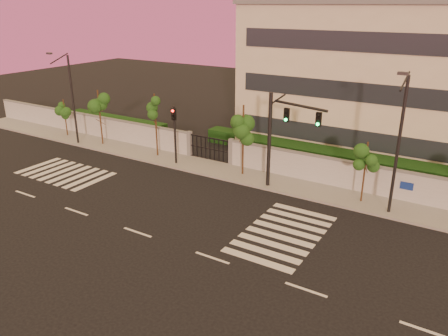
{
  "coord_description": "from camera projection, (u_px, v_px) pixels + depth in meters",
  "views": [
    {
      "loc": [
        15.41,
        -15.85,
        12.04
      ],
      "look_at": [
        2.01,
        6.0,
        2.32
      ],
      "focal_mm": 35.0,
      "sensor_mm": 36.0,
      "label": 1
    }
  ],
  "objects": [
    {
      "name": "hedge_row",
      "position": [
        271.0,
        151.0,
        35.32
      ],
      "size": [
        41.0,
        4.25,
        1.8
      ],
      "color": "black",
      "rests_on": "ground"
    },
    {
      "name": "perimeter_wall",
      "position": [
        244.0,
        155.0,
        33.57
      ],
      "size": [
        60.0,
        0.36,
        2.2
      ],
      "color": "#AAACB1",
      "rests_on": "ground"
    },
    {
      "name": "institutional_building",
      "position": [
        400.0,
        80.0,
        35.38
      ],
      "size": [
        24.4,
        12.4,
        12.25
      ],
      "color": "beige",
      "rests_on": "ground"
    },
    {
      "name": "traffic_signal_secondary",
      "position": [
        175.0,
        128.0,
        33.61
      ],
      "size": [
        0.37,
        0.35,
        4.73
      ],
      "rotation": [
        0.0,
        0.0,
        0.06
      ],
      "color": "black",
      "rests_on": "ground"
    },
    {
      "name": "street_tree_e",
      "position": [
        366.0,
        159.0,
        26.97
      ],
      "size": [
        1.34,
        1.06,
        4.1
      ],
      "color": "#382314",
      "rests_on": "ground"
    },
    {
      "name": "streetlight_west",
      "position": [
        71.0,
        96.0,
        37.96
      ],
      "size": [
        0.49,
        1.99,
        8.28
      ],
      "color": "black",
      "rests_on": "ground"
    },
    {
      "name": "street_tree_c",
      "position": [
        156.0,
        111.0,
        35.06
      ],
      "size": [
        1.58,
        1.26,
        5.3
      ],
      "color": "#382314",
      "rests_on": "ground"
    },
    {
      "name": "streetlight_east",
      "position": [
        399.0,
        140.0,
        24.79
      ],
      "size": [
        0.52,
        2.11,
        8.79
      ],
      "color": "black",
      "rests_on": "ground"
    },
    {
      "name": "road_markings",
      "position": [
        159.0,
        202.0,
        28.2
      ],
      "size": [
        57.0,
        7.62,
        0.02
      ],
      "color": "silver",
      "rests_on": "ground"
    },
    {
      "name": "street_tree_b",
      "position": [
        99.0,
        105.0,
        38.13
      ],
      "size": [
        1.54,
        1.22,
        5.0
      ],
      "color": "#382314",
      "rests_on": "ground"
    },
    {
      "name": "ground",
      "position": [
        138.0,
        232.0,
        24.44
      ],
      "size": [
        120.0,
        120.0,
        0.0
      ],
      "primitive_type": "plane",
      "color": "black",
      "rests_on": "ground"
    },
    {
      "name": "street_tree_a",
      "position": [
        64.0,
        109.0,
        41.03
      ],
      "size": [
        1.3,
        1.03,
        3.59
      ],
      "color": "#382314",
      "rests_on": "ground"
    },
    {
      "name": "traffic_signal_main",
      "position": [
        281.0,
        131.0,
        28.57
      ],
      "size": [
        4.15,
        1.27,
        6.64
      ],
      "rotation": [
        0.0,
        0.0,
        -0.27
      ],
      "color": "black",
      "rests_on": "ground"
    },
    {
      "name": "street_tree_d",
      "position": [
        244.0,
        124.0,
        31.1
      ],
      "size": [
        1.63,
        1.3,
        5.33
      ],
      "color": "#382314",
      "rests_on": "ground"
    },
    {
      "name": "sidewalk",
      "position": [
        232.0,
        173.0,
        32.78
      ],
      "size": [
        60.0,
        3.0,
        0.15
      ],
      "primitive_type": "cube",
      "color": "gray",
      "rests_on": "ground"
    }
  ]
}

